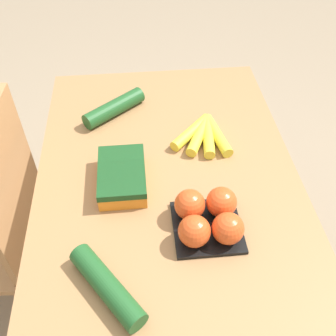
{
  "coord_description": "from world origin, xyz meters",
  "views": [
    {
      "loc": [
        -0.77,
        0.07,
        1.59
      ],
      "look_at": [
        0.0,
        0.0,
        0.8
      ],
      "focal_mm": 42.0,
      "sensor_mm": 36.0,
      "label": 1
    }
  ],
  "objects_px": {
    "banana_bunch": "(204,134)",
    "carrot_bag": "(122,175)",
    "cucumber_far": "(114,108)",
    "tomato_pack": "(208,218)",
    "cucumber_near": "(107,286)"
  },
  "relations": [
    {
      "from": "carrot_bag",
      "to": "cucumber_near",
      "type": "relative_size",
      "value": 0.9
    },
    {
      "from": "cucumber_near",
      "to": "cucumber_far",
      "type": "distance_m",
      "value": 0.65
    },
    {
      "from": "banana_bunch",
      "to": "carrot_bag",
      "type": "height_order",
      "value": "carrot_bag"
    },
    {
      "from": "cucumber_near",
      "to": "cucumber_far",
      "type": "height_order",
      "value": "same"
    },
    {
      "from": "banana_bunch",
      "to": "carrot_bag",
      "type": "xyz_separation_m",
      "value": [
        -0.17,
        0.26,
        0.02
      ]
    },
    {
      "from": "tomato_pack",
      "to": "cucumber_far",
      "type": "distance_m",
      "value": 0.55
    },
    {
      "from": "banana_bunch",
      "to": "cucumber_far",
      "type": "relative_size",
      "value": 0.92
    },
    {
      "from": "banana_bunch",
      "to": "cucumber_far",
      "type": "xyz_separation_m",
      "value": [
        0.15,
        0.28,
        0.01
      ]
    },
    {
      "from": "banana_bunch",
      "to": "cucumber_near",
      "type": "height_order",
      "value": "cucumber_near"
    },
    {
      "from": "tomato_pack",
      "to": "cucumber_far",
      "type": "relative_size",
      "value": 0.82
    },
    {
      "from": "tomato_pack",
      "to": "cucumber_near",
      "type": "bearing_deg",
      "value": 121.12
    },
    {
      "from": "banana_bunch",
      "to": "cucumber_near",
      "type": "bearing_deg",
      "value": 149.1
    },
    {
      "from": "carrot_bag",
      "to": "cucumber_far",
      "type": "xyz_separation_m",
      "value": [
        0.32,
        0.02,
        -0.01
      ]
    },
    {
      "from": "cucumber_near",
      "to": "cucumber_far",
      "type": "relative_size",
      "value": 1.02
    },
    {
      "from": "cucumber_far",
      "to": "banana_bunch",
      "type": "bearing_deg",
      "value": -118.23
    }
  ]
}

